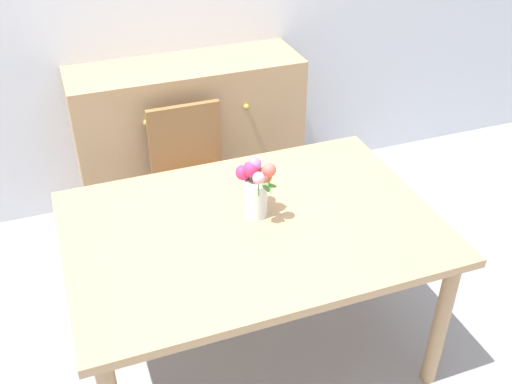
# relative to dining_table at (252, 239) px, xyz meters

# --- Properties ---
(ground_plane) EXTENTS (12.00, 12.00, 0.00)m
(ground_plane) POSITION_rel_dining_table_xyz_m (0.00, 0.00, -0.69)
(ground_plane) COLOR #939399
(dining_table) EXTENTS (1.60, 1.10, 0.78)m
(dining_table) POSITION_rel_dining_table_xyz_m (0.00, 0.00, 0.00)
(dining_table) COLOR tan
(dining_table) RESTS_ON ground_plane
(chair_far) EXTENTS (0.42, 0.42, 0.90)m
(chair_far) POSITION_rel_dining_table_xyz_m (-0.04, 0.89, -0.17)
(chair_far) COLOR olive
(chair_far) RESTS_ON ground_plane
(dresser) EXTENTS (1.40, 0.47, 1.00)m
(dresser) POSITION_rel_dining_table_xyz_m (0.06, 1.33, -0.19)
(dresser) COLOR tan
(dresser) RESTS_ON ground_plane
(flower_vase) EXTENTS (0.16, 0.22, 0.30)m
(flower_vase) POSITION_rel_dining_table_xyz_m (0.04, 0.07, 0.25)
(flower_vase) COLOR silver
(flower_vase) RESTS_ON dining_table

